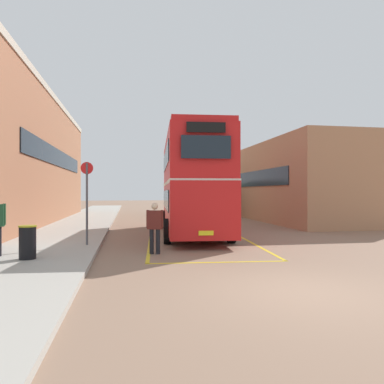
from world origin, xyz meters
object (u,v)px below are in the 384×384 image
Objects in this scene: double_decker_bus at (192,182)px; litter_bin at (28,242)px; pedestrian_boarding at (155,224)px; bus_stop_sign at (87,196)px; single_deck_bus at (191,196)px.

litter_bin is (-5.84, -6.31, -1.89)m from double_decker_bus.
pedestrian_boarding is at bearing -112.30° from double_decker_bus.
double_decker_bus is at bearing 39.73° from bus_stop_sign.
litter_bin is 0.32× the size of bus_stop_sign.
pedestrian_boarding is (-2.16, -5.26, -1.54)m from double_decker_bus.
pedestrian_boarding is 2.94m from bus_stop_sign.
double_decker_bus is 1.19× the size of single_deck_bus.
double_decker_bus is at bearing 67.70° from pedestrian_boarding.
litter_bin is at bearing -117.58° from bus_stop_sign.
double_decker_bus reaches higher than litter_bin.
bus_stop_sign is at bearing 62.42° from litter_bin.
single_deck_bus is 20.22m from bus_stop_sign.
single_deck_bus is (2.61, 15.20, -0.87)m from double_decker_bus.
single_deck_bus reaches higher than pedestrian_boarding.
pedestrian_boarding is (-4.76, -20.46, -0.66)m from single_deck_bus.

